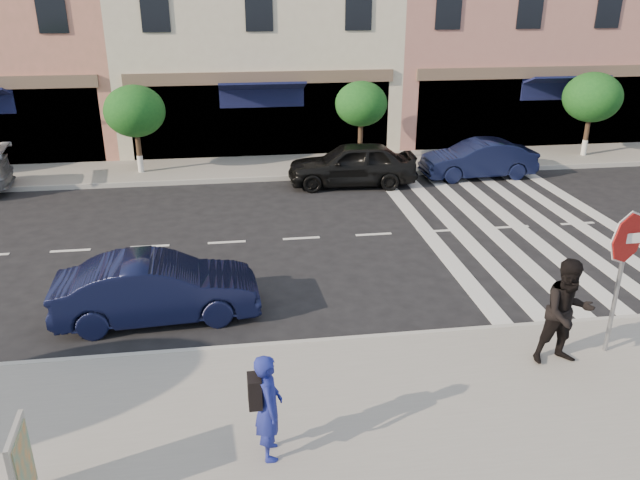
{
  "coord_description": "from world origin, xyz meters",
  "views": [
    {
      "loc": [
        -1.73,
        -11.54,
        6.32
      ],
      "look_at": [
        -0.01,
        0.41,
        1.4
      ],
      "focal_mm": 35.0,
      "sensor_mm": 36.0,
      "label": 1
    }
  ],
  "objects_px": {
    "photographer": "(269,406)",
    "car_near_mid": "(157,289)",
    "poster_board": "(23,471)",
    "car_far_mid": "(352,164)",
    "car_far_right": "(478,159)",
    "stop_sign": "(625,253)",
    "walker": "(567,313)"
  },
  "relations": [
    {
      "from": "poster_board",
      "to": "car_far_right",
      "type": "bearing_deg",
      "value": 46.73
    },
    {
      "from": "stop_sign",
      "to": "walker",
      "type": "distance_m",
      "value": 1.42
    },
    {
      "from": "poster_board",
      "to": "car_far_mid",
      "type": "height_order",
      "value": "car_far_mid"
    },
    {
      "from": "photographer",
      "to": "car_near_mid",
      "type": "distance_m",
      "value": 4.93
    },
    {
      "from": "car_near_mid",
      "to": "walker",
      "type": "bearing_deg",
      "value": -115.32
    },
    {
      "from": "photographer",
      "to": "car_near_mid",
      "type": "bearing_deg",
      "value": 21.96
    },
    {
      "from": "car_far_mid",
      "to": "car_far_right",
      "type": "distance_m",
      "value": 4.62
    },
    {
      "from": "photographer",
      "to": "poster_board",
      "type": "relative_size",
      "value": 1.32
    },
    {
      "from": "car_far_mid",
      "to": "car_far_right",
      "type": "height_order",
      "value": "car_far_mid"
    },
    {
      "from": "poster_board",
      "to": "car_near_mid",
      "type": "height_order",
      "value": "poster_board"
    },
    {
      "from": "stop_sign",
      "to": "car_near_mid",
      "type": "bearing_deg",
      "value": 159.84
    },
    {
      "from": "stop_sign",
      "to": "car_near_mid",
      "type": "height_order",
      "value": "stop_sign"
    },
    {
      "from": "photographer",
      "to": "walker",
      "type": "distance_m",
      "value": 5.49
    },
    {
      "from": "car_near_mid",
      "to": "car_far_mid",
      "type": "bearing_deg",
      "value": -36.87
    },
    {
      "from": "photographer",
      "to": "poster_board",
      "type": "distance_m",
      "value": 3.15
    },
    {
      "from": "walker",
      "to": "car_far_mid",
      "type": "xyz_separation_m",
      "value": [
        -1.55,
        11.44,
        -0.39
      ]
    },
    {
      "from": "poster_board",
      "to": "car_near_mid",
      "type": "xyz_separation_m",
      "value": [
        1.14,
        5.09,
        -0.08
      ]
    },
    {
      "from": "walker",
      "to": "poster_board",
      "type": "bearing_deg",
      "value": -165.96
    },
    {
      "from": "photographer",
      "to": "car_far_right",
      "type": "relative_size",
      "value": 0.4
    },
    {
      "from": "stop_sign",
      "to": "photographer",
      "type": "xyz_separation_m",
      "value": [
        -6.25,
        -1.83,
        -1.14
      ]
    },
    {
      "from": "car_far_mid",
      "to": "poster_board",
      "type": "bearing_deg",
      "value": -22.99
    },
    {
      "from": "stop_sign",
      "to": "poster_board",
      "type": "height_order",
      "value": "stop_sign"
    },
    {
      "from": "stop_sign",
      "to": "walker",
      "type": "height_order",
      "value": "stop_sign"
    },
    {
      "from": "car_near_mid",
      "to": "car_far_right",
      "type": "bearing_deg",
      "value": -52.64
    },
    {
      "from": "car_near_mid",
      "to": "poster_board",
      "type": "bearing_deg",
      "value": 163.94
    },
    {
      "from": "car_near_mid",
      "to": "car_far_right",
      "type": "distance_m",
      "value": 13.55
    },
    {
      "from": "photographer",
      "to": "car_near_mid",
      "type": "height_order",
      "value": "photographer"
    },
    {
      "from": "car_far_right",
      "to": "car_near_mid",
      "type": "bearing_deg",
      "value": -50.73
    },
    {
      "from": "poster_board",
      "to": "car_far_mid",
      "type": "bearing_deg",
      "value": 59.55
    },
    {
      "from": "photographer",
      "to": "walker",
      "type": "relative_size",
      "value": 0.83
    },
    {
      "from": "photographer",
      "to": "car_far_mid",
      "type": "bearing_deg",
      "value": -17.17
    },
    {
      "from": "stop_sign",
      "to": "poster_board",
      "type": "xyz_separation_m",
      "value": [
        -9.34,
        -2.4,
        -1.35
      ]
    }
  ]
}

